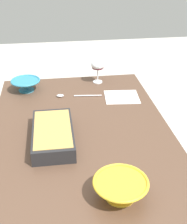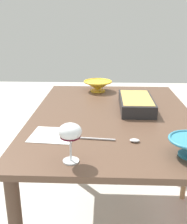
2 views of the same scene
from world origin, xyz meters
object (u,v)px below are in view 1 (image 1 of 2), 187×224
object	(u,v)px
napkin	(122,97)
serving_spoon	(70,96)
wine_glass	(98,66)
small_bowl	(26,84)
dining_table	(81,143)
mixing_bowl	(120,188)
casserole_dish	(53,134)

from	to	relation	value
napkin	serving_spoon	bearing A→B (deg)	-99.32
wine_glass	serving_spoon	world-z (taller)	wine_glass
wine_glass	small_bowl	distance (m)	0.48
wine_glass	small_bowl	size ratio (longest dim) A/B	0.85
small_bowl	serving_spoon	distance (m)	0.30
serving_spoon	napkin	size ratio (longest dim) A/B	1.36
dining_table	napkin	bearing A→B (deg)	137.67
dining_table	serving_spoon	xyz separation A→B (m)	(-0.36, -0.03, 0.10)
dining_table	mixing_bowl	world-z (taller)	mixing_bowl
serving_spoon	napkin	distance (m)	0.31
mixing_bowl	serving_spoon	size ratio (longest dim) A/B	0.75
casserole_dish	mixing_bowl	size ratio (longest dim) A/B	1.80
small_bowl	napkin	bearing A→B (deg)	73.32
wine_glass	casserole_dish	world-z (taller)	wine_glass
wine_glass	mixing_bowl	size ratio (longest dim) A/B	0.75
small_bowl	napkin	world-z (taller)	small_bowl
wine_glass	small_bowl	bearing A→B (deg)	-81.74
serving_spoon	small_bowl	bearing A→B (deg)	-114.46
dining_table	wine_glass	size ratio (longest dim) A/B	8.45
dining_table	casserole_dish	xyz separation A→B (m)	(0.10, -0.14, 0.13)
casserole_dish	small_bowl	bearing A→B (deg)	-165.07
wine_glass	casserole_dish	distance (m)	0.73
dining_table	mixing_bowl	size ratio (longest dim) A/B	6.34
casserole_dish	napkin	distance (m)	0.59
dining_table	wine_glass	xyz separation A→B (m)	(-0.55, 0.17, 0.21)
casserole_dish	small_bowl	world-z (taller)	small_bowl
casserole_dish	small_bowl	xyz separation A→B (m)	(-0.58, -0.16, 0.00)
mixing_bowl	serving_spoon	bearing A→B (deg)	-171.90
wine_glass	napkin	xyz separation A→B (m)	(0.24, 0.11, -0.11)
small_bowl	napkin	size ratio (longest dim) A/B	0.91
casserole_dish	small_bowl	distance (m)	0.60
mixing_bowl	napkin	xyz separation A→B (m)	(-0.81, 0.19, -0.04)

